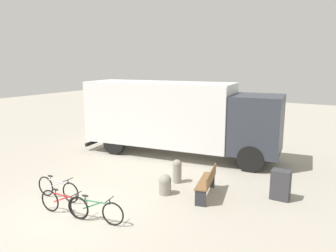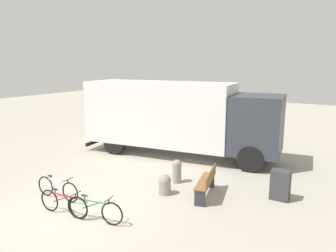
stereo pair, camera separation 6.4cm
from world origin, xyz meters
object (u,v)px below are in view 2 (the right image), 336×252
bollard_near_bench (165,184)px  bollard_far_bench (177,170)px  delivery_truck (177,115)px  bicycle_near (57,188)px  bicycle_far (94,210)px  bicycle_middle (64,203)px  park_bench (207,181)px  utility_box (280,185)px

bollard_near_bench → bollard_far_bench: size_ratio=0.79×
delivery_truck → bollard_near_bench: delivery_truck is taller
bicycle_near → bollard_near_bench: bearing=35.3°
bicycle_far → bollard_near_bench: size_ratio=2.55×
bollard_near_bench → bicycle_middle: bearing=-121.0°
bicycle_middle → bollard_far_bench: bearing=64.6°
bicycle_middle → bicycle_far: 1.05m
delivery_truck → bicycle_middle: (0.28, -6.97, -1.53)m
park_bench → bollard_near_bench: size_ratio=2.58×
bicycle_near → bollard_far_bench: size_ratio=2.04×
bicycle_near → bicycle_middle: 1.23m
bicycle_near → bicycle_far: size_ratio=1.01×
bicycle_middle → utility_box: size_ratio=1.82×
delivery_truck → bicycle_far: bearing=-86.6°
delivery_truck → utility_box: (5.29, -2.66, -1.40)m
bicycle_middle → bollard_near_bench: 3.23m
park_bench → bollard_far_bench: size_ratio=2.04×
delivery_truck → utility_box: 6.09m
bollard_far_bench → bicycle_near: bearing=-127.9°
park_bench → bicycle_far: 3.70m
bicycle_near → bollard_near_bench: size_ratio=2.59×
bicycle_near → bicycle_middle: (1.04, -0.66, 0.00)m
delivery_truck → park_bench: 5.06m
bollard_far_bench → utility_box: utility_box is taller
park_bench → bollard_near_bench: park_bench is taller
utility_box → park_bench: bearing=-154.3°
park_bench → delivery_truck: bearing=27.3°
bollard_far_bench → bicycle_middle: bearing=-110.8°
delivery_truck → bicycle_far: (1.32, -6.82, -1.53)m
bicycle_middle → utility_box: (5.01, 4.31, 0.13)m
bicycle_middle → bicycle_far: (1.04, 0.15, 0.00)m
park_bench → utility_box: (2.07, 1.00, -0.03)m
park_bench → bollard_near_bench: (-1.28, -0.55, -0.16)m
bicycle_far → delivery_truck: bearing=90.1°
bollard_far_bench → utility_box: bearing=6.7°
park_bench → bicycle_middle: park_bench is taller
bollard_near_bench → delivery_truck: bearing=114.9°
park_bench → bicycle_near: (-3.98, -2.65, -0.16)m
delivery_truck → park_bench: size_ratio=5.27×
delivery_truck → bicycle_far: 7.11m
bollard_far_bench → delivery_truck: bearing=119.9°
delivery_truck → bollard_near_bench: (1.95, -4.20, -1.53)m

